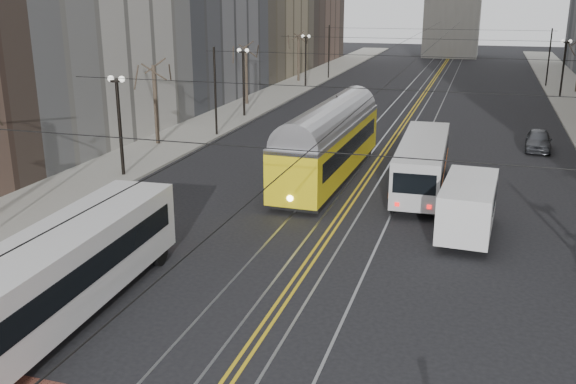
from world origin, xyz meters
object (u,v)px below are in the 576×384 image
Objects in this scene: transit_bus at (62,277)px; rear_bus at (422,165)px; cargo_van at (468,209)px; sedan_grey at (538,140)px; streetcar at (329,149)px.

transit_bus is 20.57m from rear_bus.
cargo_van is 18.76m from sedan_grey.
sedan_grey is (16.42, 30.02, -0.80)m from transit_bus.
cargo_van is at bearing 41.00° from transit_bus.
rear_bus reaches higher than sedan_grey.
streetcar is 10.97m from cargo_van.
rear_bus is (5.42, -1.04, -0.32)m from streetcar.
sedan_grey is at bearing 80.46° from cargo_van.
streetcar reaches higher than sedan_grey.
streetcar is (4.29, 19.18, 0.21)m from transit_bus.
rear_bus is at bearing -9.48° from streetcar.
transit_bus is at bearing -101.20° from streetcar.
cargo_van is (8.02, -7.47, -0.47)m from streetcar.
sedan_grey is at bearing 43.21° from streetcar.
transit_bus is 1.12× the size of rear_bus.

